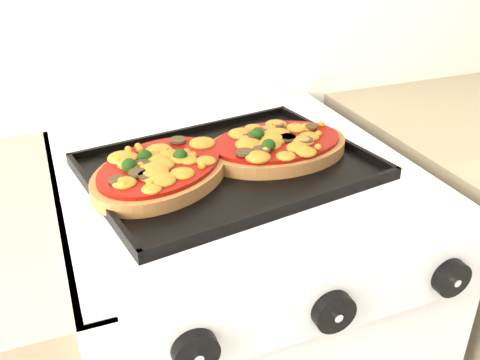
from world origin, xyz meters
name	(u,v)px	position (x,y,z in m)	size (l,w,h in m)	color
stove	(236,356)	(-0.05, 1.70, 0.46)	(0.60, 0.60, 0.91)	silver
control_panel	(321,304)	(-0.05, 1.39, 0.85)	(0.60, 0.02, 0.09)	silver
knob_left	(196,352)	(-0.22, 1.37, 0.85)	(0.06, 0.06, 0.02)	black
knob_center	(334,312)	(-0.04, 1.37, 0.85)	(0.06, 0.06, 0.02)	black
knob_right	(451,278)	(0.15, 1.37, 0.85)	(0.06, 0.06, 0.02)	black
baking_tray	(229,166)	(-0.06, 1.68, 0.92)	(0.45, 0.34, 0.02)	black
pizza_left	(161,169)	(-0.18, 1.68, 0.94)	(0.25, 0.18, 0.04)	brown
pizza_right	(277,145)	(0.03, 1.69, 0.94)	(0.26, 0.18, 0.04)	brown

